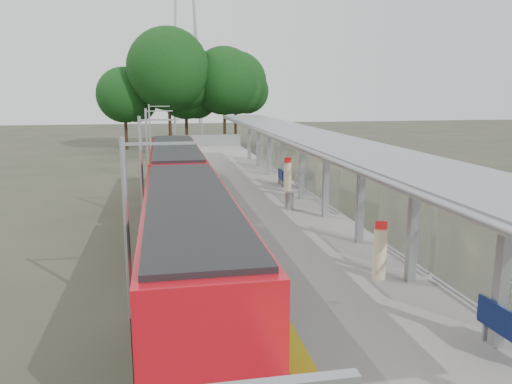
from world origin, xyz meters
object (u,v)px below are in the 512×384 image
at_px(bench_near, 507,330).
at_px(info_pillar_far, 288,177).
at_px(bench_far, 283,178).
at_px(litter_bin, 289,201).
at_px(info_pillar_near, 380,254).
at_px(train, 181,198).
at_px(bench_mid, 282,177).

distance_m(bench_near, info_pillar_far, 18.29).
relative_size(bench_far, litter_bin, 1.67).
bearing_deg(info_pillar_near, bench_far, 101.65).
bearing_deg(bench_near, litter_bin, 91.67).
bearing_deg(litter_bin, info_pillar_far, 76.81).
height_order(bench_near, info_pillar_far, info_pillar_far).
relative_size(info_pillar_near, info_pillar_far, 0.92).
relative_size(info_pillar_near, litter_bin, 2.12).
height_order(train, bench_mid, train).
distance_m(train, bench_mid, 10.03).
bearing_deg(info_pillar_far, bench_near, -79.22).
bearing_deg(litter_bin, bench_near, -85.07).
bearing_deg(info_pillar_near, litter_bin, 107.03).
distance_m(bench_far, info_pillar_near, 15.40).
bearing_deg(bench_far, train, -132.57).
xyz_separation_m(bench_far, info_pillar_near, (-0.77, -15.37, 0.27)).
relative_size(train, bench_near, 17.10).
height_order(train, info_pillar_far, train).
relative_size(bench_near, bench_far, 1.13).
relative_size(train, bench_mid, 19.48).
xyz_separation_m(train, litter_bin, (5.25, 1.37, -0.62)).
relative_size(train, bench_far, 19.27).
bearing_deg(info_pillar_near, info_pillar_far, 102.08).
xyz_separation_m(bench_far, info_pillar_far, (-0.19, -1.82, 0.34)).
height_order(bench_far, info_pillar_near, info_pillar_near).
xyz_separation_m(info_pillar_near, info_pillar_far, (0.58, 13.56, 0.07)).
bearing_deg(info_pillar_far, info_pillar_near, -82.37).
height_order(bench_far, info_pillar_far, info_pillar_far).
height_order(bench_mid, bench_far, bench_far).
distance_m(info_pillar_far, litter_bin, 4.35).
relative_size(bench_far, info_pillar_near, 0.79).
xyz_separation_m(bench_mid, info_pillar_near, (-0.77, -15.65, 0.28)).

